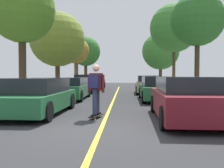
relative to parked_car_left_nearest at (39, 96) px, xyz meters
name	(u,v)px	position (x,y,z in m)	size (l,w,h in m)	color
ground	(102,128)	(2.50, -2.31, -0.66)	(80.00, 80.00, 0.00)	#2D2D30
center_line	(110,108)	(2.50, 1.69, -0.65)	(0.12, 39.20, 0.01)	gold
parked_car_left_nearest	(39,96)	(0.00, 0.00, 0.00)	(1.94, 4.52, 1.32)	#1E5B33
parked_car_left_near	(72,88)	(0.00, 5.71, -0.01)	(1.84, 4.55, 1.28)	#1E5B33
parked_car_left_far	(87,84)	(0.00, 11.82, 0.05)	(1.96, 4.57, 1.46)	black
parked_car_left_farthest	(95,82)	(0.00, 17.96, 0.06)	(1.95, 4.15, 1.49)	black
parked_car_right_nearest	(184,99)	(5.00, -1.03, 0.02)	(1.96, 4.62, 1.37)	maroon
parked_car_right_near	(158,89)	(5.00, 5.14, 0.01)	(2.04, 4.58, 1.35)	#1E5B33
parked_car_right_far	(149,84)	(5.00, 10.56, 0.04)	(2.11, 4.43, 1.38)	#BCAD89
street_tree_left_nearest	(22,10)	(-2.24, 4.02, 4.15)	(3.46, 3.46, 6.44)	#3D2D1E
street_tree_left_near	(57,39)	(-2.24, 11.03, 3.63)	(4.39, 4.39, 6.35)	#4C3823
street_tree_left_far	(76,51)	(-2.24, 18.97, 3.44)	(2.93, 2.93, 5.48)	brown
street_tree_left_farthest	(86,52)	(-2.24, 25.94, 4.03)	(4.07, 4.07, 6.61)	#3D2D1E
street_tree_right_nearest	(197,20)	(7.24, 5.53, 3.88)	(3.00, 3.00, 5.92)	#3D2D1E
street_tree_right_near	(174,28)	(7.24, 12.25, 4.65)	(4.02, 4.02, 7.19)	#4C3823
street_tree_right_far	(161,51)	(7.24, 20.00, 3.46)	(4.19, 4.19, 6.08)	#4C3823
skateboard	(96,116)	(2.19, -0.84, -0.57)	(0.42, 0.87, 0.10)	black
skateboarder	(96,87)	(2.18, -0.88, 0.39)	(0.58, 0.70, 1.66)	black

